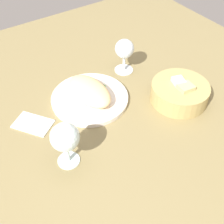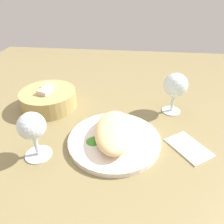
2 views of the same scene
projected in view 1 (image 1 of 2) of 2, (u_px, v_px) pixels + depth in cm
name	position (u px, v px, depth cm)	size (l,w,h in cm)	color
ground_plane	(115.00, 119.00, 90.35)	(140.00, 140.00, 2.00)	olive
plate	(90.00, 98.00, 94.58)	(24.42, 24.42, 1.40)	silver
omelette	(89.00, 91.00, 92.41)	(17.84, 10.07, 4.78)	#F3CA8A
lettuce_garnish	(100.00, 85.00, 96.74)	(3.80, 3.80, 1.65)	#438E2E
bread_basket	(180.00, 92.00, 93.00)	(18.01, 18.01, 7.31)	tan
wine_glass_near	(65.00, 139.00, 71.80)	(7.36, 7.36, 13.16)	silver
wine_glass_far	(124.00, 51.00, 100.68)	(6.55, 6.55, 12.21)	silver
folded_napkin	(33.00, 123.00, 87.15)	(11.00, 7.00, 0.80)	white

